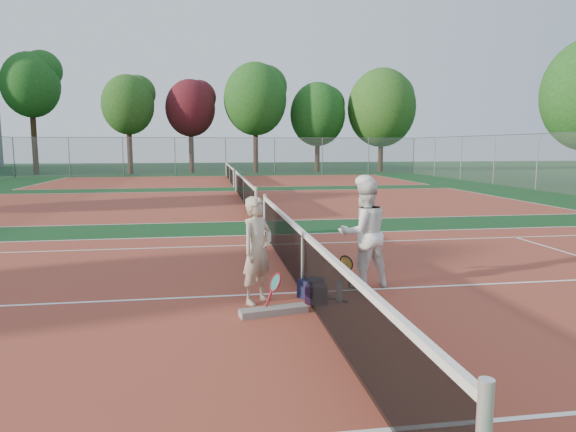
{
  "coord_description": "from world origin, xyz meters",
  "views": [
    {
      "loc": [
        -1.5,
        -7.96,
        2.38
      ],
      "look_at": [
        0.0,
        1.55,
        1.05
      ],
      "focal_mm": 32.0,
      "sensor_mm": 36.0,
      "label": 1
    }
  ],
  "objects_px": {
    "player_b": "(364,233)",
    "net_main": "(303,262)",
    "racket_black_held": "(346,273)",
    "racket_spare": "(322,297)",
    "player_a": "(257,250)",
    "sports_bag_navy": "(311,288)",
    "racket_red": "(275,293)",
    "water_bottle": "(339,292)",
    "sports_bag_purple": "(316,295)"
  },
  "relations": [
    {
      "from": "player_b",
      "to": "net_main",
      "type": "bearing_deg",
      "value": 1.53
    },
    {
      "from": "net_main",
      "to": "racket_black_held",
      "type": "bearing_deg",
      "value": 5.32
    },
    {
      "from": "racket_black_held",
      "to": "racket_spare",
      "type": "xyz_separation_m",
      "value": [
        -0.5,
        -0.39,
        -0.27
      ]
    },
    {
      "from": "player_a",
      "to": "sports_bag_navy",
      "type": "relative_size",
      "value": 4.39
    },
    {
      "from": "player_b",
      "to": "racket_red",
      "type": "bearing_deg",
      "value": 24.02
    },
    {
      "from": "racket_red",
      "to": "racket_black_held",
      "type": "bearing_deg",
      "value": 14.35
    },
    {
      "from": "player_a",
      "to": "player_b",
      "type": "distance_m",
      "value": 1.95
    },
    {
      "from": "racket_black_held",
      "to": "racket_spare",
      "type": "distance_m",
      "value": 0.69
    },
    {
      "from": "sports_bag_navy",
      "to": "water_bottle",
      "type": "relative_size",
      "value": 1.23
    },
    {
      "from": "player_a",
      "to": "water_bottle",
      "type": "height_order",
      "value": "player_a"
    },
    {
      "from": "player_a",
      "to": "racket_spare",
      "type": "distance_m",
      "value": 1.3
    },
    {
      "from": "racket_black_held",
      "to": "sports_bag_purple",
      "type": "height_order",
      "value": "racket_black_held"
    },
    {
      "from": "water_bottle",
      "to": "player_a",
      "type": "bearing_deg",
      "value": 171.91
    },
    {
      "from": "racket_red",
      "to": "player_b",
      "type": "bearing_deg",
      "value": 12.03
    },
    {
      "from": "racket_spare",
      "to": "water_bottle",
      "type": "relative_size",
      "value": 2.0
    },
    {
      "from": "player_b",
      "to": "racket_spare",
      "type": "height_order",
      "value": "player_b"
    },
    {
      "from": "net_main",
      "to": "player_b",
      "type": "distance_m",
      "value": 1.17
    },
    {
      "from": "racket_spare",
      "to": "sports_bag_navy",
      "type": "bearing_deg",
      "value": 28.54
    },
    {
      "from": "player_b",
      "to": "racket_black_held",
      "type": "bearing_deg",
      "value": 13.57
    },
    {
      "from": "racket_spare",
      "to": "player_b",
      "type": "bearing_deg",
      "value": -101.39
    },
    {
      "from": "player_a",
      "to": "water_bottle",
      "type": "distance_m",
      "value": 1.41
    },
    {
      "from": "sports_bag_navy",
      "to": "racket_spare",
      "type": "bearing_deg",
      "value": -17.65
    },
    {
      "from": "racket_spare",
      "to": "sports_bag_purple",
      "type": "bearing_deg",
      "value": 108.46
    },
    {
      "from": "racket_red",
      "to": "water_bottle",
      "type": "xyz_separation_m",
      "value": [
        1.03,
        0.3,
        -0.13
      ]
    },
    {
      "from": "player_a",
      "to": "water_bottle",
      "type": "bearing_deg",
      "value": -51.15
    },
    {
      "from": "player_a",
      "to": "racket_red",
      "type": "relative_size",
      "value": 2.91
    },
    {
      "from": "sports_bag_navy",
      "to": "sports_bag_purple",
      "type": "distance_m",
      "value": 0.33
    },
    {
      "from": "racket_spare",
      "to": "water_bottle",
      "type": "xyz_separation_m",
      "value": [
        0.22,
        -0.26,
        0.14
      ]
    },
    {
      "from": "racket_black_held",
      "to": "water_bottle",
      "type": "relative_size",
      "value": 1.93
    },
    {
      "from": "racket_red",
      "to": "sports_bag_navy",
      "type": "bearing_deg",
      "value": 22.0
    },
    {
      "from": "racket_black_held",
      "to": "sports_bag_navy",
      "type": "bearing_deg",
      "value": -22.72
    },
    {
      "from": "racket_spare",
      "to": "sports_bag_purple",
      "type": "distance_m",
      "value": 0.33
    },
    {
      "from": "net_main",
      "to": "racket_black_held",
      "type": "distance_m",
      "value": 0.78
    },
    {
      "from": "net_main",
      "to": "sports_bag_purple",
      "type": "xyz_separation_m",
      "value": [
        0.1,
        -0.59,
        -0.37
      ]
    },
    {
      "from": "sports_bag_purple",
      "to": "net_main",
      "type": "bearing_deg",
      "value": 99.46
    },
    {
      "from": "sports_bag_navy",
      "to": "water_bottle",
      "type": "bearing_deg",
      "value": -39.43
    },
    {
      "from": "player_b",
      "to": "sports_bag_purple",
      "type": "xyz_separation_m",
      "value": [
        -0.98,
        -0.8,
        -0.78
      ]
    },
    {
      "from": "net_main",
      "to": "sports_bag_navy",
      "type": "xyz_separation_m",
      "value": [
        0.08,
        -0.26,
        -0.36
      ]
    },
    {
      "from": "player_b",
      "to": "sports_bag_navy",
      "type": "xyz_separation_m",
      "value": [
        -1.0,
        -0.48,
        -0.77
      ]
    },
    {
      "from": "net_main",
      "to": "player_a",
      "type": "xyz_separation_m",
      "value": [
        -0.78,
        -0.4,
        0.3
      ]
    },
    {
      "from": "net_main",
      "to": "water_bottle",
      "type": "height_order",
      "value": "net_main"
    },
    {
      "from": "racket_red",
      "to": "sports_bag_navy",
      "type": "distance_m",
      "value": 0.9
    },
    {
      "from": "racket_red",
      "to": "sports_bag_purple",
      "type": "distance_m",
      "value": 0.74
    },
    {
      "from": "racket_red",
      "to": "sports_bag_purple",
      "type": "height_order",
      "value": "racket_red"
    },
    {
      "from": "player_a",
      "to": "player_b",
      "type": "relative_size",
      "value": 0.89
    },
    {
      "from": "net_main",
      "to": "racket_black_held",
      "type": "xyz_separation_m",
      "value": [
        0.74,
        0.07,
        -0.22
      ]
    },
    {
      "from": "player_b",
      "to": "racket_red",
      "type": "distance_m",
      "value": 2.07
    },
    {
      "from": "player_a",
      "to": "player_b",
      "type": "bearing_deg",
      "value": -24.75
    },
    {
      "from": "player_b",
      "to": "racket_black_held",
      "type": "height_order",
      "value": "player_b"
    },
    {
      "from": "racket_black_held",
      "to": "sports_bag_navy",
      "type": "relative_size",
      "value": 1.56
    }
  ]
}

